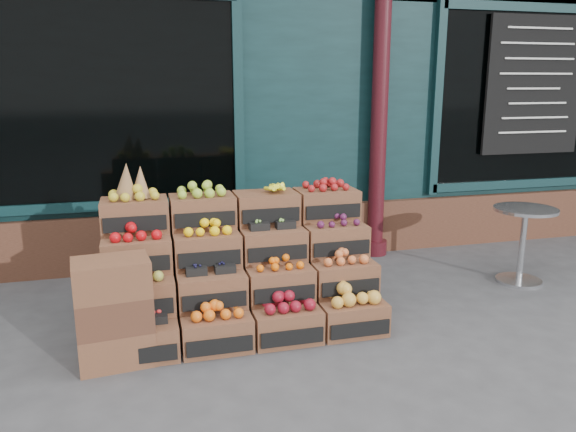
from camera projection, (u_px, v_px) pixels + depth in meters
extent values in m
plane|color=#414144|center=(337.00, 343.00, 4.30)|extent=(60.00, 60.00, 0.00)
cube|color=black|center=(225.00, 51.00, 8.63)|extent=(12.00, 6.00, 4.80)
cube|color=black|center=(269.00, 124.00, 6.07)|extent=(12.00, 0.12, 3.00)
cube|color=#4F2D1F|center=(271.00, 233.00, 6.28)|extent=(12.00, 0.18, 0.60)
cube|color=black|center=(113.00, 102.00, 5.54)|extent=(2.40, 0.06, 2.00)
cube|color=black|center=(529.00, 99.00, 6.74)|extent=(2.40, 0.06, 2.00)
cylinder|color=#3B0D14|center=(379.00, 114.00, 6.16)|extent=(0.18, 0.18, 3.20)
cube|color=black|center=(535.00, 86.00, 6.63)|extent=(1.30, 0.04, 1.60)
cube|color=brown|center=(142.00, 340.00, 4.05)|extent=(0.52, 0.36, 0.26)
cube|color=black|center=(142.00, 356.00, 3.88)|extent=(0.48, 0.02, 0.12)
cube|color=red|center=(141.00, 321.00, 4.02)|extent=(0.42, 0.27, 0.04)
cube|color=brown|center=(216.00, 332.00, 4.19)|extent=(0.52, 0.36, 0.26)
cube|color=black|center=(220.00, 346.00, 4.01)|extent=(0.48, 0.02, 0.12)
cube|color=#DD5E12|center=(216.00, 310.00, 4.15)|extent=(0.42, 0.27, 0.09)
cube|color=brown|center=(286.00, 324.00, 4.32)|extent=(0.52, 0.36, 0.26)
cube|color=black|center=(293.00, 338.00, 4.15)|extent=(0.48, 0.02, 0.12)
cube|color=maroon|center=(286.00, 302.00, 4.28)|extent=(0.42, 0.27, 0.10)
cube|color=brown|center=(351.00, 317.00, 4.46)|extent=(0.52, 0.36, 0.26)
cube|color=black|center=(360.00, 330.00, 4.29)|extent=(0.48, 0.02, 0.12)
cube|color=gold|center=(352.00, 294.00, 4.42)|extent=(0.42, 0.27, 0.12)
cube|color=brown|center=(139.00, 296.00, 4.20)|extent=(0.52, 0.36, 0.26)
cube|color=black|center=(140.00, 309.00, 4.02)|extent=(0.48, 0.02, 0.12)
cube|color=olive|center=(138.00, 274.00, 4.16)|extent=(0.42, 0.27, 0.09)
cube|color=brown|center=(211.00, 289.00, 4.33)|extent=(0.52, 0.36, 0.26)
cube|color=black|center=(215.00, 301.00, 4.16)|extent=(0.48, 0.02, 0.12)
cube|color=black|center=(211.00, 271.00, 4.30)|extent=(0.42, 0.27, 0.03)
cube|color=brown|center=(279.00, 283.00, 4.47)|extent=(0.52, 0.36, 0.26)
cube|color=black|center=(285.00, 294.00, 4.30)|extent=(0.48, 0.02, 0.12)
cube|color=#E35D09|center=(279.00, 263.00, 4.43)|extent=(0.42, 0.27, 0.07)
cube|color=brown|center=(342.00, 277.00, 4.61)|extent=(0.52, 0.36, 0.26)
cube|color=black|center=(351.00, 288.00, 4.43)|extent=(0.48, 0.02, 0.12)
cube|color=#CC6230|center=(343.00, 257.00, 4.57)|extent=(0.42, 0.27, 0.08)
cube|color=brown|center=(137.00, 254.00, 4.34)|extent=(0.52, 0.36, 0.26)
cube|color=black|center=(137.00, 265.00, 4.17)|extent=(0.48, 0.02, 0.12)
cube|color=#B4090E|center=(136.00, 232.00, 4.30)|extent=(0.42, 0.27, 0.09)
cube|color=brown|center=(207.00, 249.00, 4.48)|extent=(0.52, 0.36, 0.26)
cube|color=black|center=(210.00, 259.00, 4.31)|extent=(0.48, 0.02, 0.12)
cube|color=yellow|center=(206.00, 228.00, 4.44)|extent=(0.42, 0.27, 0.08)
cube|color=brown|center=(272.00, 244.00, 4.62)|extent=(0.52, 0.36, 0.26)
cube|color=black|center=(278.00, 254.00, 4.44)|extent=(0.48, 0.02, 0.12)
cube|color=#7AAF4A|center=(272.00, 227.00, 4.58)|extent=(0.42, 0.27, 0.03)
cube|color=brown|center=(334.00, 239.00, 4.75)|extent=(0.52, 0.36, 0.26)
cube|color=black|center=(342.00, 248.00, 4.58)|extent=(0.48, 0.02, 0.12)
cube|color=#4B163A|center=(334.00, 221.00, 4.71)|extent=(0.42, 0.27, 0.07)
cube|color=brown|center=(135.00, 215.00, 4.49)|extent=(0.52, 0.36, 0.26)
cube|color=black|center=(135.00, 224.00, 4.32)|extent=(0.48, 0.02, 0.12)
cube|color=gold|center=(133.00, 194.00, 4.45)|extent=(0.42, 0.27, 0.09)
cube|color=brown|center=(202.00, 211.00, 4.63)|extent=(0.52, 0.36, 0.26)
cube|color=black|center=(205.00, 220.00, 4.45)|extent=(0.48, 0.02, 0.12)
cube|color=#97BE33|center=(202.00, 190.00, 4.59)|extent=(0.42, 0.27, 0.09)
cube|color=brown|center=(266.00, 207.00, 4.76)|extent=(0.52, 0.36, 0.26)
cube|color=black|center=(271.00, 216.00, 4.59)|extent=(0.48, 0.02, 0.12)
cube|color=yellow|center=(266.00, 188.00, 4.72)|extent=(0.42, 0.27, 0.08)
cube|color=brown|center=(326.00, 204.00, 4.90)|extent=(0.52, 0.36, 0.26)
cube|color=black|center=(334.00, 212.00, 4.72)|extent=(0.48, 0.02, 0.12)
cube|color=maroon|center=(327.00, 185.00, 4.86)|extent=(0.42, 0.27, 0.08)
cube|color=#4F2D1F|center=(246.00, 316.00, 4.46)|extent=(2.14, 0.36, 0.26)
cube|color=#4F2D1F|center=(241.00, 291.00, 4.64)|extent=(2.14, 0.36, 0.52)
cube|color=#4F2D1F|center=(236.00, 268.00, 4.82)|extent=(2.14, 0.36, 0.78)
cone|color=olive|center=(126.00, 181.00, 4.41)|extent=(0.18, 0.18, 0.30)
cone|color=olive|center=(140.00, 182.00, 4.48)|extent=(0.16, 0.16, 0.26)
cube|color=brown|center=(117.00, 346.00, 3.97)|extent=(0.55, 0.41, 0.26)
cube|color=#4F2D1F|center=(114.00, 312.00, 3.92)|extent=(0.55, 0.41, 0.26)
cube|color=brown|center=(111.00, 277.00, 3.86)|extent=(0.55, 0.41, 0.26)
cylinder|color=#AFB1B6|center=(519.00, 280.00, 5.60)|extent=(0.44, 0.44, 0.03)
cylinder|color=#AFB1B6|center=(522.00, 246.00, 5.52)|extent=(0.06, 0.06, 0.72)
cylinder|color=#AFB1B6|center=(526.00, 209.00, 5.43)|extent=(0.60, 0.60, 0.03)
imported|color=#1B5F2A|center=(77.00, 166.00, 6.34)|extent=(0.88, 0.75, 2.03)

